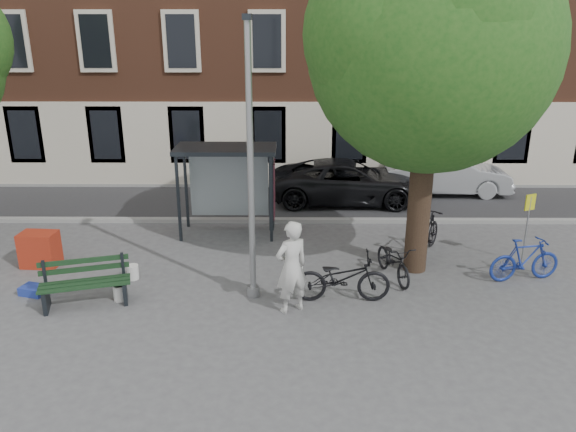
# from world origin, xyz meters

# --- Properties ---
(ground) EXTENTS (90.00, 90.00, 0.00)m
(ground) POSITION_xyz_m (0.00, 0.00, 0.00)
(ground) COLOR #4C4C4F
(ground) RESTS_ON ground
(road) EXTENTS (40.00, 4.00, 0.01)m
(road) POSITION_xyz_m (0.00, 7.00, 0.01)
(road) COLOR #28282B
(road) RESTS_ON ground
(curb_near) EXTENTS (40.00, 0.25, 0.12)m
(curb_near) POSITION_xyz_m (0.00, 5.00, 0.06)
(curb_near) COLOR gray
(curb_near) RESTS_ON ground
(curb_far) EXTENTS (40.00, 0.25, 0.12)m
(curb_far) POSITION_xyz_m (0.00, 9.00, 0.06)
(curb_far) COLOR gray
(curb_far) RESTS_ON ground
(lamppost) EXTENTS (0.28, 0.35, 6.11)m
(lamppost) POSITION_xyz_m (0.00, 0.00, 2.78)
(lamppost) COLOR #9EA0A3
(lamppost) RESTS_ON ground
(tree_right) EXTENTS (5.76, 5.60, 8.20)m
(tree_right) POSITION_xyz_m (4.01, 1.38, 5.62)
(tree_right) COLOR black
(tree_right) RESTS_ON ground
(bus_shelter) EXTENTS (2.85, 1.45, 2.62)m
(bus_shelter) POSITION_xyz_m (-0.61, 4.11, 1.92)
(bus_shelter) COLOR #1E2328
(bus_shelter) RESTS_ON ground
(painter) EXTENTS (0.90, 0.81, 2.07)m
(painter) POSITION_xyz_m (0.88, -0.67, 1.03)
(painter) COLOR silver
(painter) RESTS_ON ground
(bench) EXTENTS (2.02, 1.12, 0.99)m
(bench) POSITION_xyz_m (-3.69, -0.40, 0.46)
(bench) COLOR #1E2328
(bench) RESTS_ON ground
(bike_a) EXTENTS (2.15, 0.76, 1.13)m
(bike_a) POSITION_xyz_m (2.00, -0.20, 0.57)
(bike_a) COLOR black
(bike_a) RESTS_ON ground
(bike_b) EXTENTS (1.87, 0.83, 1.09)m
(bike_b) POSITION_xyz_m (6.50, 0.88, 0.54)
(bike_b) COLOR navy
(bike_b) RESTS_ON ground
(bike_c) EXTENTS (1.06, 1.88, 0.94)m
(bike_c) POSITION_xyz_m (3.36, 0.96, 0.47)
(bike_c) COLOR black
(bike_c) RESTS_ON ground
(bike_d) EXTENTS (1.47, 1.94, 1.16)m
(bike_d) POSITION_xyz_m (4.50, 2.52, 0.58)
(bike_d) COLOR black
(bike_d) RESTS_ON ground
(car_dark) EXTENTS (5.30, 2.52, 1.46)m
(car_dark) POSITION_xyz_m (2.82, 7.15, 0.73)
(car_dark) COLOR black
(car_dark) RESTS_ON ground
(car_silver) EXTENTS (4.52, 1.66, 1.48)m
(car_silver) POSITION_xyz_m (6.48, 8.14, 0.74)
(car_silver) COLOR #A2A5AA
(car_silver) RESTS_ON ground
(red_stand) EXTENTS (0.94, 0.66, 0.90)m
(red_stand) POSITION_xyz_m (-5.58, 1.66, 0.45)
(red_stand) COLOR #A22915
(red_stand) RESTS_ON ground
(blue_crate) EXTENTS (0.64, 0.53, 0.20)m
(blue_crate) POSITION_xyz_m (-5.09, 0.05, 0.10)
(blue_crate) COLOR #21369A
(blue_crate) RESTS_ON ground
(bucket_a) EXTENTS (0.28, 0.28, 0.36)m
(bucket_a) POSITION_xyz_m (-3.00, -0.22, 0.18)
(bucket_a) COLOR silver
(bucket_a) RESTS_ON ground
(bucket_b) EXTENTS (0.35, 0.35, 0.36)m
(bucket_b) POSITION_xyz_m (-3.00, -0.19, 0.18)
(bucket_b) COLOR white
(bucket_b) RESTS_ON ground
(bucket_c) EXTENTS (0.37, 0.37, 0.36)m
(bucket_c) POSITION_xyz_m (-3.00, 0.88, 0.18)
(bucket_c) COLOR silver
(bucket_c) RESTS_ON ground
(notice_sign) EXTENTS (0.30, 0.15, 1.85)m
(notice_sign) POSITION_xyz_m (6.91, 1.98, 1.33)
(notice_sign) COLOR #9EA0A3
(notice_sign) RESTS_ON ground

